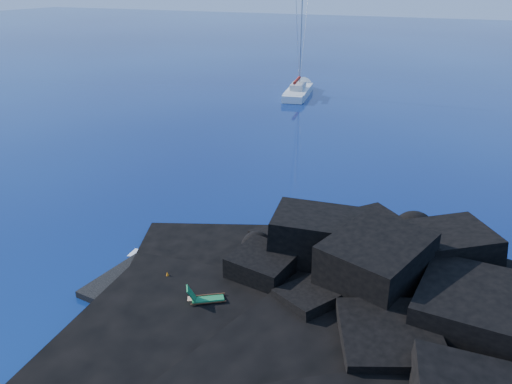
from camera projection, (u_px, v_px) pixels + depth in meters
ground at (104, 277)px, 26.66m from camera, size 400.00×400.00×0.00m
headland at (357, 307)px, 24.26m from camera, size 24.00×24.00×3.60m
beach at (181, 292)px, 25.38m from camera, size 9.08×6.86×0.70m
surf_foam at (230, 253)px, 28.96m from camera, size 10.00×8.00×0.06m
sailboat at (298, 95)px, 67.67m from camera, size 5.21×13.71×14.08m
deck_chair at (208, 295)px, 23.56m from camera, size 1.86×1.59×1.19m
towel at (196, 303)px, 23.92m from camera, size 2.09×1.67×0.05m
sunbather at (195, 300)px, 23.86m from camera, size 1.82×1.28×0.27m
marker_cone at (168, 276)px, 25.67m from camera, size 0.36×0.36×0.50m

